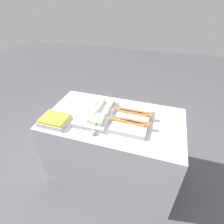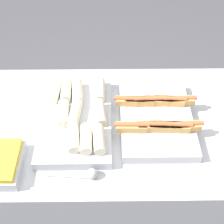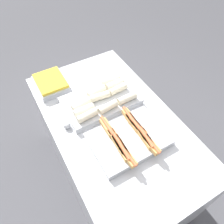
% 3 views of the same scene
% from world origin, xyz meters
% --- Properties ---
extents(ground_plane, '(12.00, 12.00, 0.00)m').
position_xyz_m(ground_plane, '(0.00, 0.00, 0.00)').
color(ground_plane, '#4C4C51').
extents(counter, '(1.51, 0.85, 0.90)m').
position_xyz_m(counter, '(0.00, 0.00, 0.45)').
color(counter, '#B7BABF').
rests_on(counter, ground_plane).
extents(tray_hotdogs, '(0.42, 0.49, 0.10)m').
position_xyz_m(tray_hotdogs, '(0.20, 0.00, 0.94)').
color(tray_hotdogs, '#B7BABF').
rests_on(tray_hotdogs, counter).
extents(tray_wraps, '(0.35, 0.56, 0.10)m').
position_xyz_m(tray_wraps, '(-0.19, 0.00, 0.94)').
color(tray_wraps, '#B7BABF').
rests_on(tray_wraps, counter).
extents(tray_side_front, '(0.29, 0.24, 0.07)m').
position_xyz_m(tray_side_front, '(-0.56, -0.26, 0.94)').
color(tray_side_front, '#B7BABF').
rests_on(tray_side_front, counter).
extents(serving_spoon_near, '(0.25, 0.05, 0.05)m').
position_xyz_m(serving_spoon_near, '(-0.13, -0.31, 0.92)').
color(serving_spoon_near, '#B2B5BA').
rests_on(serving_spoon_near, counter).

